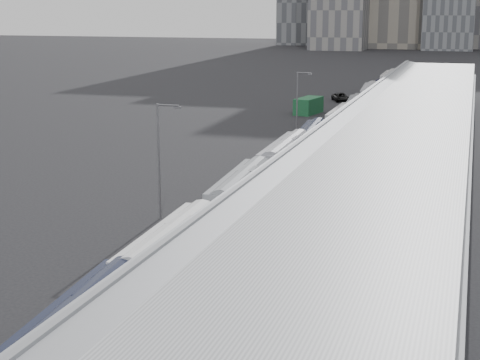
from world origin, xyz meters
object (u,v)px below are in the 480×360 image
at_px(bus_1, 79,340).
at_px(bus_3, 242,199).
at_px(bus_7, 356,111).
at_px(bus_6, 344,123).
at_px(shipping_container, 308,106).
at_px(bus_10, 390,83).
at_px(bus_5, 311,144).
at_px(street_lamp_far, 299,97).
at_px(bus_9, 379,92).
at_px(suv, 341,97).
at_px(bus_2, 171,259).
at_px(bus_8, 371,98).
at_px(street_lamp_near, 161,154).
at_px(bus_4, 286,163).

bearing_deg(bus_1, bus_3, 86.16).
distance_m(bus_1, bus_7, 81.91).
bearing_deg(bus_7, bus_6, -94.26).
height_order(bus_1, shipping_container, bus_1).
xyz_separation_m(bus_10, shipping_container, (-8.80, -37.93, -0.42)).
height_order(bus_5, street_lamp_far, street_lamp_far).
distance_m(bus_9, street_lamp_far, 39.60).
bearing_deg(shipping_container, bus_3, -72.37).
bearing_deg(suv, bus_5, -107.00).
relative_size(bus_7, suv, 2.30).
xyz_separation_m(bus_2, bus_10, (0.72, 114.22, 0.14)).
height_order(bus_8, street_lamp_far, street_lamp_far).
xyz_separation_m(street_lamp_near, shipping_container, (-1.80, 63.25, -4.08)).
bearing_deg(bus_2, bus_6, 87.03).
bearing_deg(suv, street_lamp_far, -112.70).
height_order(bus_5, bus_9, bus_9).
distance_m(bus_8, bus_9, 10.85).
bearing_deg(suv, bus_6, -102.89).
bearing_deg(bus_1, bus_4, 85.80).
height_order(bus_5, bus_8, bus_8).
relative_size(bus_5, bus_9, 1.00).
distance_m(bus_8, street_lamp_near, 73.43).
bearing_deg(bus_4, shipping_container, 98.15).
height_order(shipping_container, suv, shipping_container).
relative_size(bus_8, street_lamp_far, 1.69).
relative_size(bus_4, bus_10, 0.98).
height_order(bus_7, shipping_container, bus_7).
distance_m(bus_1, bus_8, 97.80).
bearing_deg(shipping_container, suv, 93.26).
height_order(bus_6, street_lamp_near, street_lamp_near).
distance_m(bus_6, street_lamp_far, 7.06).
xyz_separation_m(bus_1, street_lamp_far, (-5.80, 69.67, 3.29)).
relative_size(bus_7, bus_8, 0.90).
height_order(bus_1, street_lamp_far, street_lamp_far).
height_order(bus_4, bus_8, bus_8).
xyz_separation_m(bus_5, street_lamp_near, (-6.25, -28.04, 3.81)).
bearing_deg(street_lamp_near, bus_6, 81.00).
height_order(bus_1, bus_8, bus_8).
bearing_deg(suv, bus_3, -109.17).
bearing_deg(shipping_container, bus_1, -74.31).
xyz_separation_m(bus_1, street_lamp_near, (-6.57, 24.78, 3.86)).
bearing_deg(street_lamp_far, bus_4, -79.23).
bearing_deg(bus_9, suv, -155.38).
bearing_deg(street_lamp_far, bus_9, 80.98).
height_order(bus_3, bus_6, bus_6).
bearing_deg(street_lamp_near, bus_2, -64.27).
distance_m(bus_7, street_lamp_far, 14.03).
xyz_separation_m(bus_7, bus_9, (0.17, 26.74, 0.06)).
bearing_deg(bus_9, street_lamp_near, -93.67).
height_order(bus_8, shipping_container, bus_8).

